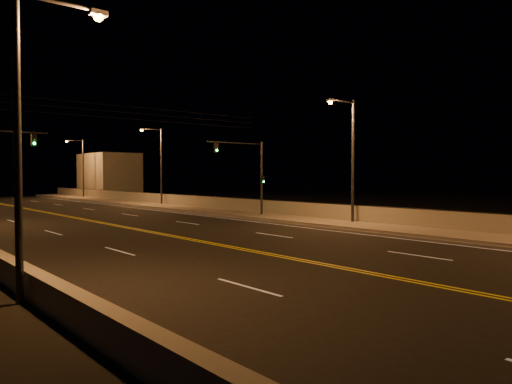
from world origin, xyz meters
TOP-DOWN VIEW (x-y plane):
  - road at (0.00, 20.00)m, footprint 18.00×120.00m
  - sidewalk at (10.80, 20.00)m, footprint 3.60×120.00m
  - curb at (8.93, 20.00)m, footprint 0.14×120.00m
  - parapet_wall at (12.45, 20.00)m, footprint 0.30×120.00m
  - distant_building_right at (16.50, 69.80)m, footprint 6.00×10.00m
  - parapet_rail at (12.45, 20.00)m, footprint 0.06×120.00m
  - lane_markings at (0.00, 19.93)m, footprint 17.32×116.00m
  - streetlight_1 at (11.49, 19.98)m, footprint 2.55×0.28m
  - streetlight_2 at (11.49, 45.40)m, footprint 2.55×0.28m
  - streetlight_3 at (11.49, 67.51)m, footprint 2.55×0.28m
  - streetlight_4 at (-9.89, 12.94)m, footprint 2.55×0.28m
  - traffic_signal_right at (9.98, 28.22)m, footprint 5.11×0.31m
  - overhead_wires at (0.00, 29.50)m, footprint 22.00×0.03m

SIDE VIEW (x-z plane):
  - road at x=0.00m, z-range 0.00..0.02m
  - lane_markings at x=0.00m, z-range 0.02..0.02m
  - curb at x=8.93m, z-range 0.00..0.15m
  - sidewalk at x=10.80m, z-range 0.00..0.30m
  - parapet_wall at x=12.45m, z-range 0.30..1.30m
  - parapet_rail at x=12.45m, z-range 1.30..1.36m
  - distant_building_right at x=16.50m, z-range 0.00..6.46m
  - traffic_signal_right at x=9.98m, z-range 0.80..6.69m
  - streetlight_1 at x=11.49m, z-range 0.69..8.87m
  - streetlight_2 at x=11.49m, z-range 0.69..8.87m
  - streetlight_3 at x=11.49m, z-range 0.69..8.87m
  - streetlight_4 at x=-9.89m, z-range 0.69..8.87m
  - overhead_wires at x=0.00m, z-range 6.98..7.81m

